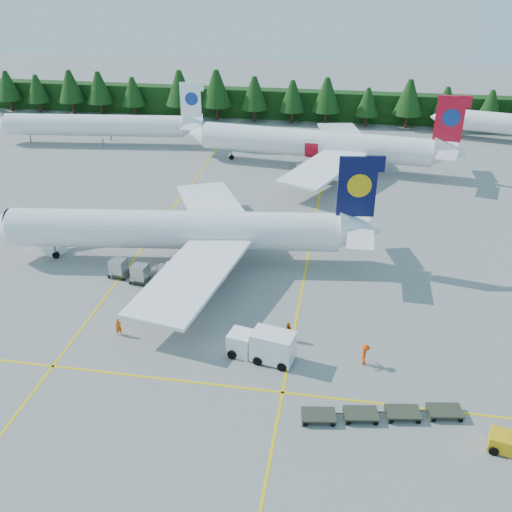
% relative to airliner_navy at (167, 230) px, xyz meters
% --- Properties ---
extents(ground, '(320.00, 320.00, 0.00)m').
position_rel_airliner_navy_xyz_m(ground, '(9.83, -14.40, -3.84)').
color(ground, gray).
rests_on(ground, ground).
extents(taxi_stripe_a, '(0.25, 120.00, 0.01)m').
position_rel_airliner_navy_xyz_m(taxi_stripe_a, '(-4.17, 5.60, -3.84)').
color(taxi_stripe_a, yellow).
rests_on(taxi_stripe_a, ground).
extents(taxi_stripe_b, '(0.25, 120.00, 0.01)m').
position_rel_airliner_navy_xyz_m(taxi_stripe_b, '(15.83, 5.60, -3.84)').
color(taxi_stripe_b, yellow).
rests_on(taxi_stripe_b, ground).
extents(taxi_stripe_cross, '(80.00, 0.25, 0.01)m').
position_rel_airliner_navy_xyz_m(taxi_stripe_cross, '(9.83, -20.40, -3.84)').
color(taxi_stripe_cross, yellow).
rests_on(taxi_stripe_cross, ground).
extents(treeline_hedge, '(220.00, 4.00, 6.00)m').
position_rel_airliner_navy_xyz_m(treeline_hedge, '(9.83, 67.60, -0.84)').
color(treeline_hedge, black).
rests_on(treeline_hedge, ground).
extents(airliner_navy, '(43.87, 35.90, 12.78)m').
position_rel_airliner_navy_xyz_m(airliner_navy, '(0.00, 0.00, 0.00)').
color(airliner_navy, white).
rests_on(airliner_navy, ground).
extents(airliner_red, '(44.71, 36.61, 13.02)m').
position_rel_airliner_navy_xyz_m(airliner_red, '(13.07, 36.06, 0.07)').
color(airliner_red, white).
rests_on(airliner_red, ground).
extents(airliner_far_left, '(39.51, 7.98, 11.50)m').
position_rel_airliner_navy_xyz_m(airliner_far_left, '(-28.45, 42.26, -0.24)').
color(airliner_far_left, white).
rests_on(airliner_far_left, ground).
extents(airstairs, '(4.20, 5.70, 3.40)m').
position_rel_airliner_navy_xyz_m(airstairs, '(-14.74, -0.02, -3.10)').
color(airstairs, white).
rests_on(airstairs, ground).
extents(service_truck, '(6.16, 3.25, 2.83)m').
position_rel_airliner_navy_xyz_m(service_truck, '(13.41, -16.18, -2.44)').
color(service_truck, silver).
rests_on(service_truck, ground).
extents(dolly_train, '(12.36, 4.08, 0.15)m').
position_rel_airliner_navy_xyz_m(dolly_train, '(23.69, -21.92, -3.36)').
color(dolly_train, '#303426').
rests_on(dolly_train, ground).
extents(uld_pair, '(5.24, 2.86, 1.74)m').
position_rel_airliner_navy_xyz_m(uld_pair, '(-2.96, -5.01, -2.67)').
color(uld_pair, '#303426').
rests_on(uld_pair, ground).
extents(crew_a, '(0.73, 0.68, 1.69)m').
position_rel_airliner_navy_xyz_m(crew_a, '(-0.25, -14.97, -3.00)').
color(crew_a, '#D95004').
rests_on(crew_a, ground).
extents(crew_b, '(0.91, 0.72, 1.83)m').
position_rel_airliner_navy_xyz_m(crew_b, '(15.35, -13.09, -2.93)').
color(crew_b, '#FF6305').
rests_on(crew_b, ground).
extents(crew_c, '(0.62, 0.87, 2.01)m').
position_rel_airliner_navy_xyz_m(crew_c, '(22.35, -15.58, -2.84)').
color(crew_c, '#EB3E04').
rests_on(crew_c, ground).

